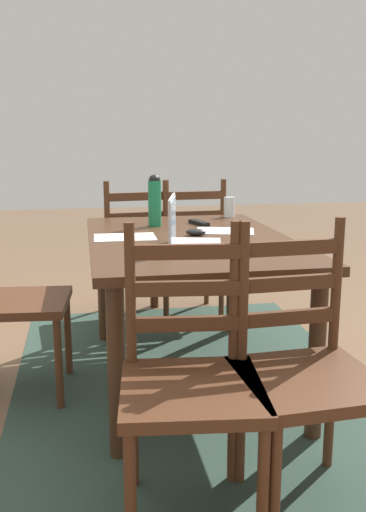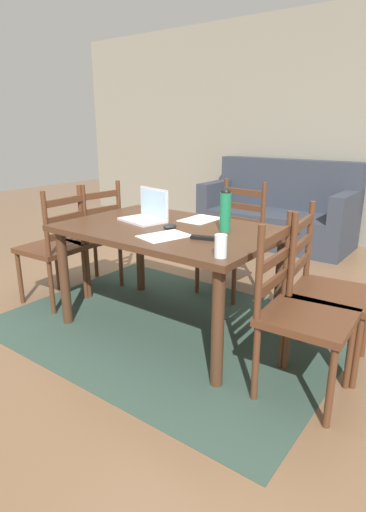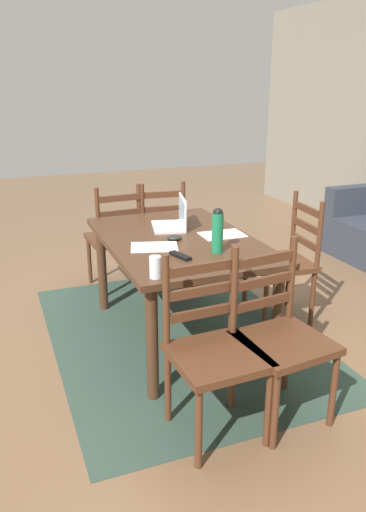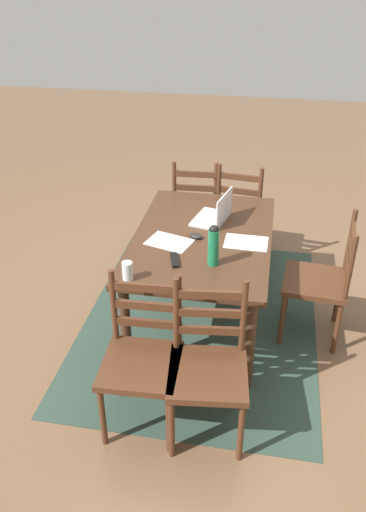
{
  "view_description": "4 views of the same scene",
  "coord_description": "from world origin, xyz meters",
  "px_view_note": "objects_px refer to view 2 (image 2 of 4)",
  "views": [
    {
      "loc": [
        -2.62,
        0.5,
        1.23
      ],
      "look_at": [
        0.12,
        0.01,
        0.62
      ],
      "focal_mm": 39.04,
      "sensor_mm": 36.0,
      "label": 1
    },
    {
      "loc": [
        1.68,
        -2.11,
        1.39
      ],
      "look_at": [
        0.1,
        0.02,
        0.55
      ],
      "focal_mm": 28.95,
      "sensor_mm": 36.0,
      "label": 2
    },
    {
      "loc": [
        3.01,
        -1.13,
        1.74
      ],
      "look_at": [
        -0.09,
        0.07,
        0.57
      ],
      "focal_mm": 35.0,
      "sensor_mm": 36.0,
      "label": 3
    },
    {
      "loc": [
        3.18,
        0.44,
        2.5
      ],
      "look_at": [
        0.1,
        -0.12,
        0.62
      ],
      "focal_mm": 36.48,
      "sensor_mm": 36.0,
      "label": 4
    }
  ],
  "objects_px": {
    "drinking_glass": "(221,246)",
    "chair_left_far": "(91,238)",
    "couch": "(278,214)",
    "chair_far_head": "(232,240)",
    "laptop": "(147,212)",
    "chair_left_near": "(55,248)",
    "water_bottle": "(225,209)",
    "chair_right_far": "(325,291)",
    "tv_remote": "(205,238)",
    "dining_table": "(169,240)",
    "chair_right_near": "(300,314)",
    "computer_mouse": "(170,226)"
  },
  "relations": [
    {
      "from": "drinking_glass",
      "to": "chair_left_far",
      "type": "bearing_deg",
      "value": 161.28
    },
    {
      "from": "couch",
      "to": "drinking_glass",
      "type": "distance_m",
      "value": 3.15
    },
    {
      "from": "chair_far_head",
      "to": "laptop",
      "type": "relative_size",
      "value": 2.62
    },
    {
      "from": "chair_left_far",
      "to": "laptop",
      "type": "relative_size",
      "value": 2.62
    },
    {
      "from": "chair_left_near",
      "to": "drinking_glass",
      "type": "relative_size",
      "value": 7.87
    },
    {
      "from": "laptop",
      "to": "water_bottle",
      "type": "bearing_deg",
      "value": 5.3
    },
    {
      "from": "chair_right_far",
      "to": "tv_remote",
      "type": "relative_size",
      "value": 5.59
    },
    {
      "from": "water_bottle",
      "to": "laptop",
      "type": "bearing_deg",
      "value": -174.7
    },
    {
      "from": "chair_far_head",
      "to": "drinking_glass",
      "type": "xyz_separation_m",
      "value": [
        0.63,
        -1.22,
        0.34
      ]
    },
    {
      "from": "chair_left_far",
      "to": "couch",
      "type": "height_order",
      "value": "couch"
    },
    {
      "from": "dining_table",
      "to": "tv_remote",
      "type": "relative_size",
      "value": 8.53
    },
    {
      "from": "laptop",
      "to": "water_bottle",
      "type": "xyz_separation_m",
      "value": [
        0.61,
        0.06,
        0.09
      ]
    },
    {
      "from": "chair_far_head",
      "to": "chair_right_near",
      "type": "relative_size",
      "value": 1.0
    },
    {
      "from": "chair_left_far",
      "to": "chair_right_near",
      "type": "bearing_deg",
      "value": -10.68
    },
    {
      "from": "chair_left_near",
      "to": "chair_right_far",
      "type": "relative_size",
      "value": 1.0
    },
    {
      "from": "chair_far_head",
      "to": "computer_mouse",
      "type": "distance_m",
      "value": 0.94
    },
    {
      "from": "laptop",
      "to": "water_bottle",
      "type": "distance_m",
      "value": 0.62
    },
    {
      "from": "laptop",
      "to": "drinking_glass",
      "type": "bearing_deg",
      "value": -26.23
    },
    {
      "from": "dining_table",
      "to": "chair_far_head",
      "type": "relative_size",
      "value": 1.53
    },
    {
      "from": "chair_far_head",
      "to": "chair_right_far",
      "type": "relative_size",
      "value": 1.0
    },
    {
      "from": "chair_right_far",
      "to": "tv_remote",
      "type": "bearing_deg",
      "value": -153.87
    },
    {
      "from": "chair_far_head",
      "to": "tv_remote",
      "type": "xyz_separation_m",
      "value": [
        0.37,
        -0.98,
        0.29
      ]
    },
    {
      "from": "water_bottle",
      "to": "drinking_glass",
      "type": "xyz_separation_m",
      "value": [
        0.27,
        -0.49,
        -0.09
      ]
    },
    {
      "from": "chair_right_far",
      "to": "water_bottle",
      "type": "relative_size",
      "value": 3.39
    },
    {
      "from": "chair_left_near",
      "to": "couch",
      "type": "distance_m",
      "value": 2.86
    },
    {
      "from": "chair_far_head",
      "to": "computer_mouse",
      "type": "xyz_separation_m",
      "value": [
        0.04,
        -0.89,
        0.29
      ]
    },
    {
      "from": "tv_remote",
      "to": "chair_right_near",
      "type": "bearing_deg",
      "value": -112.81
    },
    {
      "from": "chair_right_far",
      "to": "laptop",
      "type": "bearing_deg",
      "value": -174.39
    },
    {
      "from": "couch",
      "to": "computer_mouse",
      "type": "xyz_separation_m",
      "value": [
        0.39,
        -2.63,
        0.4
      ]
    },
    {
      "from": "chair_far_head",
      "to": "computer_mouse",
      "type": "relative_size",
      "value": 9.5
    },
    {
      "from": "chair_far_head",
      "to": "water_bottle",
      "type": "distance_m",
      "value": 0.92
    },
    {
      "from": "chair_far_head",
      "to": "dining_table",
      "type": "bearing_deg",
      "value": -90.24
    },
    {
      "from": "chair_far_head",
      "to": "chair_right_near",
      "type": "xyz_separation_m",
      "value": [
        1.01,
        -1.05,
        0.0
      ]
    },
    {
      "from": "dining_table",
      "to": "couch",
      "type": "distance_m",
      "value": 2.63
    },
    {
      "from": "chair_right_near",
      "to": "couch",
      "type": "bearing_deg",
      "value": 116.12
    },
    {
      "from": "dining_table",
      "to": "laptop",
      "type": "bearing_deg",
      "value": 165.63
    },
    {
      "from": "chair_far_head",
      "to": "chair_right_near",
      "type": "distance_m",
      "value": 1.45
    },
    {
      "from": "chair_left_far",
      "to": "tv_remote",
      "type": "height_order",
      "value": "chair_left_far"
    },
    {
      "from": "chair_far_head",
      "to": "chair_left_far",
      "type": "bearing_deg",
      "value": -146.85
    },
    {
      "from": "laptop",
      "to": "chair_right_far",
      "type": "bearing_deg",
      "value": 5.61
    },
    {
      "from": "dining_table",
      "to": "chair_right_near",
      "type": "bearing_deg",
      "value": -10.85
    },
    {
      "from": "dining_table",
      "to": "computer_mouse",
      "type": "relative_size",
      "value": 14.5
    },
    {
      "from": "dining_table",
      "to": "drinking_glass",
      "type": "xyz_separation_m",
      "value": [
        0.63,
        -0.37,
        0.15
      ]
    },
    {
      "from": "water_bottle",
      "to": "chair_right_far",
      "type": "bearing_deg",
      "value": 5.9
    },
    {
      "from": "water_bottle",
      "to": "tv_remote",
      "type": "height_order",
      "value": "water_bottle"
    },
    {
      "from": "chair_left_far",
      "to": "computer_mouse",
      "type": "bearing_deg",
      "value": -12.32
    },
    {
      "from": "chair_right_near",
      "to": "tv_remote",
      "type": "height_order",
      "value": "chair_right_near"
    },
    {
      "from": "chair_right_far",
      "to": "couch",
      "type": "xyz_separation_m",
      "value": [
        -1.37,
        2.4,
        -0.11
      ]
    },
    {
      "from": "chair_right_far",
      "to": "laptop",
      "type": "distance_m",
      "value": 1.31
    },
    {
      "from": "chair_left_near",
      "to": "drinking_glass",
      "type": "height_order",
      "value": "chair_left_near"
    }
  ]
}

